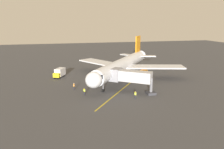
# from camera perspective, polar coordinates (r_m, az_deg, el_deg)

# --- Properties ---
(ground_plane) EXTENTS (220.00, 220.00, 0.00)m
(ground_plane) POSITION_cam_1_polar(r_m,az_deg,el_deg) (66.18, 2.77, -0.70)
(ground_plane) COLOR #424244
(apron_lead_in_line) EXTENTS (23.97, 32.31, 0.01)m
(apron_lead_in_line) POSITION_cam_1_polar(r_m,az_deg,el_deg) (59.18, 4.38, -2.46)
(apron_lead_in_line) COLOR yellow
(apron_lead_in_line) RESTS_ON ground
(airplane) EXTENTS (31.43, 34.74, 11.50)m
(airplane) POSITION_cam_1_polar(r_m,az_deg,el_deg) (64.06, 2.87, 2.49)
(airplane) COLOR silver
(airplane) RESTS_ON ground
(jet_bridge) EXTENTS (10.31, 8.51, 5.40)m
(jet_bridge) POSITION_cam_1_polar(r_m,az_deg,el_deg) (51.99, 4.18, -0.45)
(jet_bridge) COLOR #B7B7BC
(jet_bridge) RESTS_ON ground
(ground_crew_marshaller) EXTENTS (0.35, 0.45, 1.71)m
(ground_crew_marshaller) POSITION_cam_1_polar(r_m,az_deg,el_deg) (54.57, -9.85, -3.06)
(ground_crew_marshaller) COLOR #23232D
(ground_crew_marshaller) RESTS_ON ground
(ground_crew_wing_walker) EXTENTS (0.41, 0.47, 1.71)m
(ground_crew_wing_walker) POSITION_cam_1_polar(r_m,az_deg,el_deg) (47.90, 6.10, -5.32)
(ground_crew_wing_walker) COLOR #23232D
(ground_crew_wing_walker) RESTS_ON ground
(ground_crew_loader) EXTENTS (0.40, 0.47, 1.71)m
(ground_crew_loader) POSITION_cam_1_polar(r_m,az_deg,el_deg) (50.37, -7.23, -4.39)
(ground_crew_loader) COLOR #23232D
(ground_crew_loader) RESTS_ON ground
(box_truck_near_nose) EXTENTS (3.86, 4.98, 2.62)m
(box_truck_near_nose) POSITION_cam_1_polar(r_m,az_deg,el_deg) (67.70, -13.52, 0.47)
(box_truck_near_nose) COLOR yellow
(box_truck_near_nose) RESTS_ON ground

